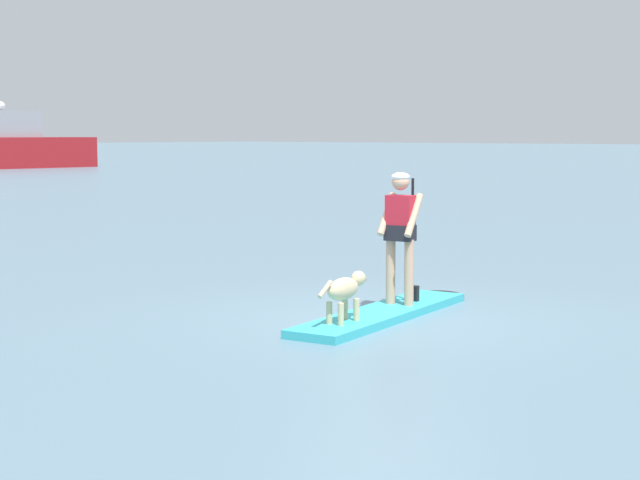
% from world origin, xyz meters
% --- Properties ---
extents(ground_plane, '(400.00, 400.00, 0.00)m').
position_xyz_m(ground_plane, '(0.00, 0.00, 0.00)').
color(ground_plane, slate).
extents(paddleboard, '(3.79, 1.25, 0.10)m').
position_xyz_m(paddleboard, '(0.23, 0.04, 0.05)').
color(paddleboard, '#33B2BF').
rests_on(paddleboard, ground_plane).
extents(person_paddler, '(0.64, 0.53, 1.68)m').
position_xyz_m(person_paddler, '(0.49, 0.08, 1.07)').
color(person_paddler, tan).
rests_on(person_paddler, paddleboard).
extents(dog, '(1.06, 0.31, 0.56)m').
position_xyz_m(dog, '(-0.90, -0.14, 0.47)').
color(dog, '#CCB78C').
rests_on(dog, paddleboard).
extents(moored_boat_center, '(11.40, 4.18, 4.38)m').
position_xyz_m(moored_boat_center, '(28.02, 51.41, 1.44)').
color(moored_boat_center, maroon).
rests_on(moored_boat_center, ground_plane).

